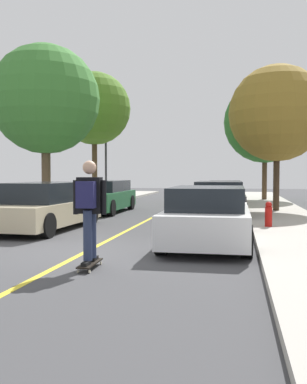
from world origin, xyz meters
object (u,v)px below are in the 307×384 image
object	(u,v)px
parked_car_right_nearest	(208,216)
skateboarder	(89,205)
streetlamp	(106,145)
street_tree_right_nearest	(277,113)
fire_hydrant	(269,214)
street_tree_left_nearest	(45,100)
street_tree_right_near	(265,122)
skateboard	(90,264)
parked_car_left_nearest	(45,206)
parked_car_right_far	(225,193)
parked_car_left_near	(104,196)
street_tree_left_near	(94,109)
parked_car_right_near	(220,199)

from	to	relation	value
parked_car_right_nearest	skateboarder	distance (m)	3.46
streetlamp	street_tree_right_nearest	bearing A→B (deg)	-31.54
street_tree_right_nearest	fire_hydrant	xyz separation A→B (m)	(-0.68, -5.59, -3.53)
street_tree_left_nearest	street_tree_right_nearest	bearing A→B (deg)	9.06
street_tree_right_near	skateboard	size ratio (longest dim) A/B	8.00
parked_car_left_nearest	streetlamp	bearing A→B (deg)	98.53
streetlamp	skateboard	distance (m)	17.42
parked_car_left_nearest	street_tree_right_near	bearing A→B (deg)	63.42
parked_car_right_far	skateboard	xyz separation A→B (m)	(-1.81, -15.64, -0.55)
streetlamp	skateboard	world-z (taller)	streetlamp
street_tree_left_nearest	street_tree_right_nearest	size ratio (longest dim) A/B	1.15
parked_car_left_nearest	street_tree_left_nearest	world-z (taller)	street_tree_left_nearest
parked_car_left_nearest	street_tree_right_nearest	xyz separation A→B (m)	(7.03, 6.30, 3.34)
fire_hydrant	streetlamp	xyz separation A→B (m)	(-8.10, 10.98, 2.71)
street_tree_left_nearest	street_tree_right_near	world-z (taller)	street_tree_right_near
streetlamp	parked_car_left_nearest	bearing A→B (deg)	-81.47
parked_car_left_near	parked_car_right_nearest	size ratio (longest dim) A/B	1.07
street_tree_left_near	parked_car_right_near	bearing A→B (deg)	-43.04
street_tree_left_nearest	street_tree_right_nearest	world-z (taller)	street_tree_left_nearest
parked_car_left_nearest	skateboard	bearing A→B (deg)	-57.51
parked_car_left_near	streetlamp	world-z (taller)	streetlamp
parked_car_right_near	fire_hydrant	xyz separation A→B (m)	(1.50, -3.71, -0.19)
parked_car_right_nearest	fire_hydrant	distance (m)	3.00
parked_car_right_far	street_tree_right_nearest	xyz separation A→B (m)	(2.18, -4.58, 3.38)
parked_car_left_nearest	street_tree_right_nearest	distance (m)	10.01
parked_car_left_near	parked_car_right_near	distance (m)	5.02
parked_car_right_nearest	street_tree_right_nearest	bearing A→B (deg)	75.11
street_tree_left_nearest	skateboard	bearing A→B (deg)	-61.49
street_tree_right_near	streetlamp	bearing A→B (deg)	-164.96
parked_car_right_nearest	skateboarder	bearing A→B (deg)	-121.84
parked_car_left_near	streetlamp	bearing A→B (deg)	106.31
parked_car_right_near	parked_car_left_nearest	bearing A→B (deg)	-137.66
parked_car_right_far	streetlamp	size ratio (longest dim) A/B	0.81
parked_car_left_nearest	street_tree_left_nearest	bearing A→B (deg)	114.27
parked_car_left_near	fire_hydrant	distance (m)	8.09
parked_car_left_near	fire_hydrant	world-z (taller)	parked_car_left_near
parked_car_right_near	skateboarder	bearing A→B (deg)	-101.12
street_tree_right_near	skateboard	bearing A→B (deg)	-101.97
parked_car_right_nearest	street_tree_right_near	distance (m)	16.55
street_tree_left_nearest	fire_hydrant	bearing A→B (deg)	-25.79
parked_car_right_far	street_tree_left_near	size ratio (longest dim) A/B	0.62
parked_car_right_nearest	skateboarder	size ratio (longest dim) A/B	2.51
street_tree_left_near	fire_hydrant	distance (m)	14.14
parked_car_left_near	skateboard	bearing A→B (deg)	-73.82
parked_car_right_nearest	street_tree_right_nearest	world-z (taller)	street_tree_right_nearest
parked_car_left_near	parked_car_right_far	world-z (taller)	parked_car_left_near
street_tree_left_near	street_tree_right_nearest	world-z (taller)	street_tree_left_near
parked_car_left_nearest	parked_car_right_near	bearing A→B (deg)	42.34
street_tree_left_near	street_tree_right_near	size ratio (longest dim) A/B	1.03
parked_car_left_near	skateboarder	distance (m)	10.95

